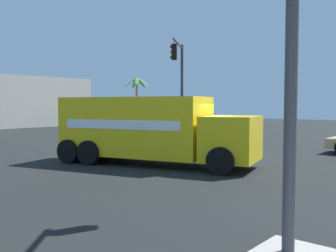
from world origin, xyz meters
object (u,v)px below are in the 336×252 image
Objects in this scene: traffic_light_primary at (180,76)px; traffic_light_secondary at (271,5)px; delivery_truck at (150,129)px; vending_machine_red at (191,120)px; palm_tree_far at (137,95)px.

traffic_light_secondary is (-13.26, -12.86, -0.04)m from traffic_light_primary.
traffic_light_secondary is (-4.91, -7.70, 2.86)m from delivery_truck.
traffic_light_primary is at bearing 31.71° from delivery_truck.
palm_tree_far is at bearing 112.71° from vending_machine_red.
traffic_light_primary reaches higher than delivery_truck.
delivery_truck is 1.32× the size of traffic_light_primary.
traffic_light_primary is at bearing -147.20° from vending_machine_red.
palm_tree_far is at bearing 58.88° from traffic_light_primary.
traffic_light_primary is 1.31× the size of palm_tree_far.
vending_machine_red is 5.83m from palm_tree_far.
traffic_light_secondary is 30.21m from palm_tree_far.
delivery_truck is 9.57m from traffic_light_secondary.
traffic_light_secondary is 1.30× the size of palm_tree_far.
traffic_light_primary is at bearing -121.12° from palm_tree_far.
delivery_truck is 19.63m from vending_machine_red.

